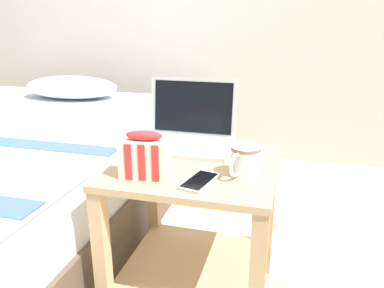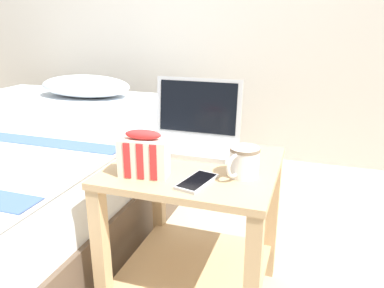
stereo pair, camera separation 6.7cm
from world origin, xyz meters
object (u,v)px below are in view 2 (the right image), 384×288
Objects in this scene: laptop at (191,133)px; snack_bag at (144,155)px; bed at (1,174)px; cell_phone at (197,181)px; mug_front_left at (244,161)px.

laptop is 2.22× the size of snack_bag.
bed is 1.25m from cell_phone.
snack_bag is 0.98× the size of cell_phone.
laptop is at bearing 82.39° from snack_bag.
cell_phone is (1.15, -0.38, 0.28)m from bed.
cell_phone is at bearing -1.27° from snack_bag.
cell_phone is at bearing -18.35° from bed.
laptop is 2.71× the size of mug_front_left.
bed is 16.92× the size of mug_front_left.
snack_bag is at bearing -21.07° from bed.
laptop is 2.17× the size of cell_phone.
bed is 1.11m from snack_bag.
bed is at bearing 158.93° from snack_bag.
mug_front_left is 0.82× the size of snack_bag.
bed is 1.08m from laptop.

